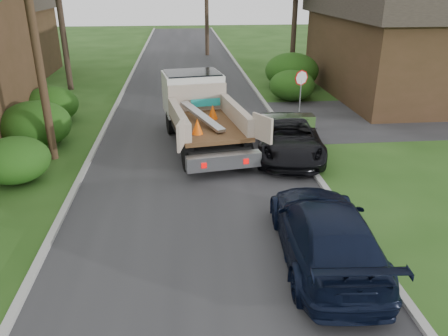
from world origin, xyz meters
TOP-DOWN VIEW (x-y plane):
  - ground at (0.00, 0.00)m, footprint 120.00×120.00m
  - road at (0.00, 10.00)m, footprint 8.00×90.00m
  - side_street at (12.00, 9.00)m, footprint 16.00×7.00m
  - curb_left at (-4.10, 10.00)m, footprint 0.20×90.00m
  - curb_right at (4.10, 10.00)m, footprint 0.20×90.00m
  - stop_sign at (5.20, 9.00)m, footprint 0.71×0.32m
  - utility_pole at (-5.48, 4.98)m, footprint 2.42×1.25m
  - house_right at (13.00, 14.00)m, footprint 9.72×12.96m
  - hedge_left_a at (-6.20, 3.00)m, footprint 2.34×2.34m
  - hedge_left_b at (-6.50, 6.50)m, footprint 2.86×2.86m
  - hedge_left_c at (-6.80, 10.00)m, footprint 2.60×2.60m
  - hedge_right_a at (5.80, 13.00)m, footprint 2.60×2.60m
  - hedge_right_b at (6.50, 16.00)m, footprint 3.38×3.38m
  - flatbed_truck at (0.20, 6.83)m, footprint 3.92×7.33m
  - black_pickup at (3.60, 4.50)m, footprint 3.24×5.61m
  - navy_suv at (2.83, -2.50)m, footprint 2.52×5.45m

SIDE VIEW (x-z plane):
  - ground at x=0.00m, z-range 0.00..0.00m
  - road at x=0.00m, z-range -0.01..0.01m
  - side_street at x=12.00m, z-range 0.00..0.02m
  - curb_left at x=-4.10m, z-range 0.00..0.12m
  - curb_right at x=4.10m, z-range 0.00..0.12m
  - black_pickup at x=3.60m, z-range 0.00..1.47m
  - hedge_left_a at x=-6.20m, z-range 0.00..1.53m
  - navy_suv at x=2.83m, z-range 0.00..1.54m
  - hedge_left_c at x=-6.80m, z-range 0.00..1.70m
  - hedge_right_a at x=5.80m, z-range 0.00..1.70m
  - hedge_left_b at x=-6.50m, z-range 0.00..1.87m
  - hedge_right_b at x=6.50m, z-range 0.00..2.21m
  - flatbed_truck at x=0.20m, z-range 0.12..2.76m
  - stop_sign at x=5.20m, z-range 0.54..3.02m
  - house_right at x=13.00m, z-range 0.06..6.26m
  - utility_pole at x=-5.48m, z-range 0.17..10.17m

